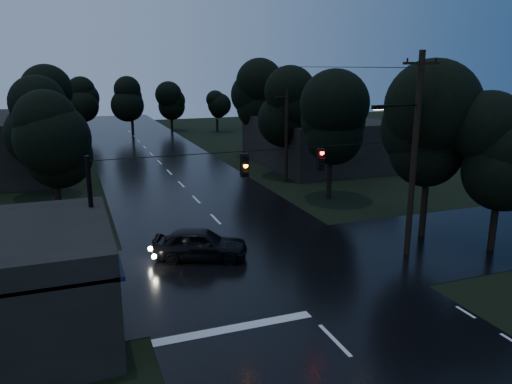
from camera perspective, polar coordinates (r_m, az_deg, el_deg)
main_road at (r=40.51m, az=-8.54°, el=0.85°), size 12.00×120.00×0.02m
cross_street at (r=23.98m, az=0.70°, el=-8.55°), size 60.00×9.00×0.02m
building_far_right at (r=48.47m, az=6.78°, el=5.76°), size 10.00×14.00×4.40m
utility_pole_main at (r=25.26m, az=17.51°, el=4.40°), size 3.50×0.30×10.00m
utility_pole_far at (r=40.44m, az=3.51°, el=6.55°), size 2.00×0.30×7.50m
anchor_pole_left at (r=20.60m, az=-18.12°, el=-4.29°), size 0.18×0.18×6.00m
span_signals at (r=21.76m, az=3.07°, el=3.50°), size 15.00×0.37×1.12m
tree_corner_near at (r=28.32m, az=19.32°, el=6.77°), size 4.48×4.48×9.44m
tree_corner_far at (r=27.62m, az=26.36°, el=4.34°), size 3.92×3.92×8.26m
tree_left_a at (r=30.88m, az=-22.26°, el=5.66°), size 3.92×3.92×8.26m
tree_left_b at (r=38.81m, az=-22.97°, el=7.72°), size 4.20×4.20×8.85m
tree_left_c at (r=48.76m, az=-23.35°, el=9.25°), size 4.48×4.48×9.44m
tree_right_a at (r=35.20m, az=8.61°, el=8.12°), size 4.20×4.20×8.85m
tree_right_b at (r=42.56m, az=4.07°, el=9.79°), size 4.48×4.48×9.44m
tree_right_c at (r=51.98m, az=0.04°, el=11.05°), size 4.76×4.76×10.03m
car at (r=24.80m, az=-6.40°, el=-5.90°), size 4.99×3.42×1.58m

